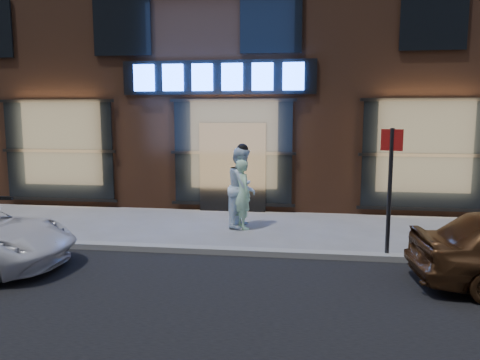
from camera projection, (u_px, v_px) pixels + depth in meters
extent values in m
plane|color=slate|center=(202.00, 253.00, 8.96)|extent=(90.00, 90.00, 0.00)
cube|color=gray|center=(202.00, 250.00, 8.95)|extent=(60.00, 0.25, 0.12)
cube|color=#54301E|center=(250.00, 45.00, 16.10)|extent=(30.00, 8.00, 10.00)
cube|color=black|center=(218.00, 77.00, 12.38)|extent=(5.20, 0.06, 0.90)
cube|color=black|center=(233.00, 168.00, 12.63)|extent=(1.80, 0.10, 2.40)
cube|color=#FFBF72|center=(60.00, 151.00, 13.31)|extent=(3.00, 0.04, 2.60)
cube|color=black|center=(59.00, 151.00, 13.27)|extent=(3.20, 0.06, 2.80)
cube|color=#FFBF72|center=(233.00, 153.00, 12.64)|extent=(3.00, 0.04, 2.60)
cube|color=black|center=(233.00, 153.00, 12.60)|extent=(3.20, 0.06, 2.80)
cube|color=#FFBF72|center=(426.00, 155.00, 11.96)|extent=(3.00, 0.04, 2.60)
cube|color=black|center=(426.00, 155.00, 11.92)|extent=(3.20, 0.06, 2.80)
cube|color=black|center=(122.00, 25.00, 12.52)|extent=(1.60, 0.06, 1.60)
cube|color=black|center=(271.00, 21.00, 11.98)|extent=(1.60, 0.06, 1.60)
cube|color=black|center=(434.00, 17.00, 11.44)|extent=(1.60, 0.06, 1.60)
cube|color=#2659FF|center=(144.00, 78.00, 12.58)|extent=(0.55, 0.12, 0.70)
cube|color=#2659FF|center=(173.00, 78.00, 12.47)|extent=(0.55, 0.12, 0.70)
cube|color=#2659FF|center=(202.00, 77.00, 12.36)|extent=(0.55, 0.12, 0.70)
cube|color=#2659FF|center=(232.00, 77.00, 12.25)|extent=(0.55, 0.12, 0.70)
cube|color=#2659FF|center=(263.00, 77.00, 12.15)|extent=(0.55, 0.12, 0.70)
cube|color=#2659FF|center=(293.00, 76.00, 12.04)|extent=(0.55, 0.12, 0.70)
imported|color=#BAF4C9|center=(243.00, 194.00, 10.78)|extent=(0.62, 0.70, 1.61)
imported|color=white|center=(242.00, 187.00, 10.96)|extent=(0.85, 1.02, 1.87)
cylinder|color=#262628|center=(389.00, 195.00, 8.42)|extent=(0.08, 0.08, 2.40)
cube|color=#A21312|center=(392.00, 140.00, 8.28)|extent=(0.37, 0.17, 0.38)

